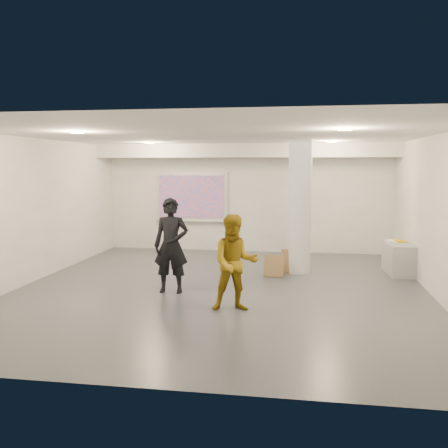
% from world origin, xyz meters
% --- Properties ---
extents(floor, '(8.00, 9.00, 0.01)m').
position_xyz_m(floor, '(0.00, 0.00, 0.00)').
color(floor, '#3C3E43').
rests_on(floor, ground).
extents(ceiling, '(8.00, 9.00, 0.01)m').
position_xyz_m(ceiling, '(0.00, 0.00, 3.00)').
color(ceiling, white).
rests_on(ceiling, floor).
extents(wall_back, '(8.00, 0.01, 3.00)m').
position_xyz_m(wall_back, '(0.00, 4.50, 1.50)').
color(wall_back, silver).
rests_on(wall_back, floor).
extents(wall_front, '(8.00, 0.01, 3.00)m').
position_xyz_m(wall_front, '(0.00, -4.50, 1.50)').
color(wall_front, silver).
rests_on(wall_front, floor).
extents(wall_left, '(0.01, 9.00, 3.00)m').
position_xyz_m(wall_left, '(-4.00, 0.00, 1.50)').
color(wall_left, silver).
rests_on(wall_left, floor).
extents(wall_right, '(0.01, 9.00, 3.00)m').
position_xyz_m(wall_right, '(4.00, 0.00, 1.50)').
color(wall_right, silver).
rests_on(wall_right, floor).
extents(soffit_band, '(8.00, 1.10, 0.36)m').
position_xyz_m(soffit_band, '(0.00, 3.95, 2.82)').
color(soffit_band, silver).
rests_on(soffit_band, ceiling).
extents(downlight_nw, '(0.22, 0.22, 0.02)m').
position_xyz_m(downlight_nw, '(-2.20, 2.50, 2.98)').
color(downlight_nw, '#E8B97C').
rests_on(downlight_nw, ceiling).
extents(downlight_ne, '(0.22, 0.22, 0.02)m').
position_xyz_m(downlight_ne, '(2.20, 2.50, 2.98)').
color(downlight_ne, '#E8B97C').
rests_on(downlight_ne, ceiling).
extents(downlight_sw, '(0.22, 0.22, 0.02)m').
position_xyz_m(downlight_sw, '(-2.20, -1.50, 2.98)').
color(downlight_sw, '#E8B97C').
rests_on(downlight_sw, ceiling).
extents(downlight_se, '(0.22, 0.22, 0.02)m').
position_xyz_m(downlight_se, '(2.20, -1.50, 2.98)').
color(downlight_se, '#E8B97C').
rests_on(downlight_se, ceiling).
extents(column, '(0.52, 0.52, 3.00)m').
position_xyz_m(column, '(1.50, 1.80, 1.50)').
color(column, silver).
rests_on(column, floor).
extents(projection_screen, '(2.10, 0.13, 1.42)m').
position_xyz_m(projection_screen, '(-1.60, 4.45, 1.53)').
color(projection_screen, silver).
rests_on(projection_screen, wall_back).
extents(credenza, '(0.56, 1.22, 0.70)m').
position_xyz_m(credenza, '(3.72, 2.05, 0.35)').
color(credenza, '#939598').
rests_on(credenza, floor).
extents(papers_stack, '(0.32, 0.37, 0.02)m').
position_xyz_m(papers_stack, '(3.66, 2.33, 0.71)').
color(papers_stack, white).
rests_on(papers_stack, credenza).
extents(postit_pad, '(0.30, 0.36, 0.03)m').
position_xyz_m(postit_pad, '(3.78, 2.25, 0.71)').
color(postit_pad, '#EDAB00').
rests_on(postit_pad, credenza).
extents(cardboard_back, '(0.50, 0.15, 0.54)m').
position_xyz_m(cardboard_back, '(1.36, 1.68, 0.27)').
color(cardboard_back, olive).
rests_on(cardboard_back, floor).
extents(cardboard_front, '(0.44, 0.19, 0.47)m').
position_xyz_m(cardboard_front, '(0.96, 1.29, 0.24)').
color(cardboard_front, olive).
rests_on(cardboard_front, floor).
extents(woman, '(0.69, 0.47, 1.82)m').
position_xyz_m(woman, '(-0.89, -0.39, 0.91)').
color(woman, black).
rests_on(woman, floor).
extents(man, '(0.91, 0.79, 1.62)m').
position_xyz_m(man, '(0.48, -1.40, 0.81)').
color(man, '#9C7A13').
rests_on(man, floor).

